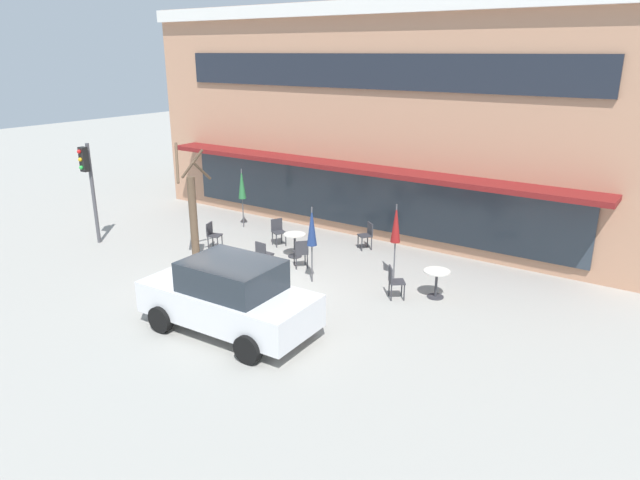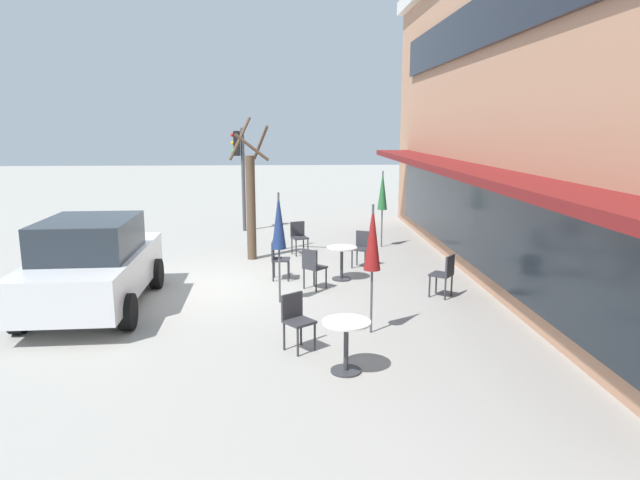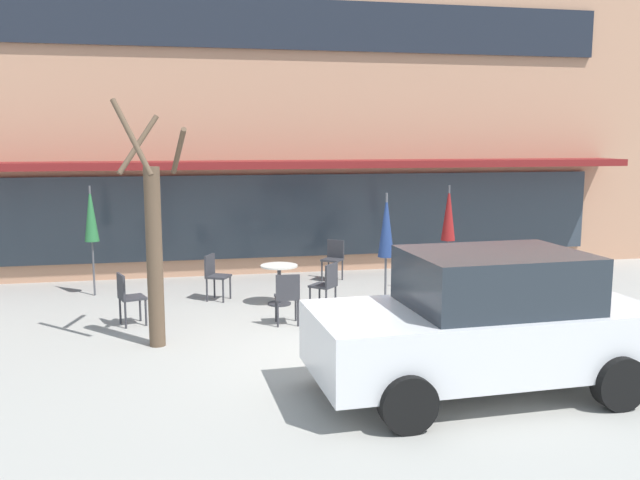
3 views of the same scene
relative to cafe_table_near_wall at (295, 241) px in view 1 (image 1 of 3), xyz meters
The scene contains 16 objects.
ground_plane 3.10m from the cafe_table_near_wall, 79.00° to the right, with size 80.00×80.00×0.00m, color #9E9B93.
building_facade 7.77m from the cafe_table_near_wall, 85.21° to the left, with size 18.94×9.10×7.81m.
cafe_table_near_wall is the anchor object (origin of this frame).
cafe_table_streetside 5.01m from the cafe_table_near_wall, ahead, with size 0.70×0.70×0.76m.
patio_umbrella_green_folded 3.98m from the cafe_table_near_wall, 157.12° to the left, with size 0.28×0.28×2.20m.
patio_umbrella_cream_folded 3.62m from the cafe_table_near_wall, ahead, with size 0.28×0.28×2.20m.
patio_umbrella_corner_open 2.43m from the cafe_table_near_wall, 39.86° to the right, with size 0.28×0.28×2.20m.
cafe_chair_0 1.46m from the cafe_table_near_wall, 92.90° to the right, with size 0.42×0.42×0.89m.
cafe_chair_1 2.85m from the cafe_table_near_wall, 161.01° to the right, with size 0.51×0.51×0.89m.
cafe_chair_2 4.25m from the cafe_table_near_wall, 14.89° to the right, with size 0.56×0.56×0.89m.
cafe_chair_3 1.03m from the cafe_table_near_wall, 42.15° to the right, with size 0.56×0.56×0.89m.
cafe_chair_4 1.33m from the cafe_table_near_wall, 152.21° to the left, with size 0.54×0.54×0.89m.
cafe_chair_5 2.47m from the cafe_table_near_wall, 52.62° to the left, with size 0.56×0.56×0.89m.
parked_sedan 5.27m from the cafe_table_near_wall, 69.45° to the right, with size 4.26×2.14×1.76m.
street_tree 3.26m from the cafe_table_near_wall, 135.21° to the right, with size 1.08×1.07×3.69m.
traffic_light_pole 7.19m from the cafe_table_near_wall, 156.45° to the right, with size 0.26×0.44×3.40m.
Camera 1 is at (9.82, -10.61, 6.23)m, focal length 32.00 mm.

